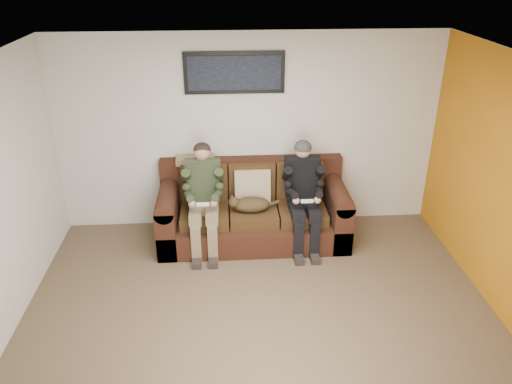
{
  "coord_description": "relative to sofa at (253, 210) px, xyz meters",
  "views": [
    {
      "loc": [
        -0.32,
        -3.96,
        3.47
      ],
      "look_at": [
        0.02,
        1.2,
        0.95
      ],
      "focal_mm": 35.0,
      "sensor_mm": 36.0,
      "label": 1
    }
  ],
  "objects": [
    {
      "name": "framed_poster",
      "position": [
        -0.2,
        0.38,
        1.73
      ],
      "size": [
        1.25,
        0.05,
        0.52
      ],
      "color": "black",
      "rests_on": "wall_back"
    },
    {
      "name": "throw_blanket",
      "position": [
        -0.73,
        0.3,
        0.62
      ],
      "size": [
        0.49,
        0.24,
        0.09
      ],
      "primitive_type": "cube",
      "color": "tan",
      "rests_on": "sofa"
    },
    {
      "name": "ceiling",
      "position": [
        -0.02,
        -1.84,
        2.23
      ],
      "size": [
        5.0,
        5.0,
        0.0
      ],
      "primitive_type": "plane",
      "rotation": [
        3.14,
        0.0,
        0.0
      ],
      "color": "silver",
      "rests_on": "ground"
    },
    {
      "name": "cat",
      "position": [
        -0.05,
        -0.23,
        0.21
      ],
      "size": [
        0.66,
        0.26,
        0.24
      ],
      "color": "#4F3C1F",
      "rests_on": "sofa"
    },
    {
      "name": "wall_back",
      "position": [
        -0.02,
        0.41,
        0.93
      ],
      "size": [
        5.0,
        0.0,
        5.0
      ],
      "primitive_type": "plane",
      "rotation": [
        1.57,
        0.0,
        0.0
      ],
      "color": "beige",
      "rests_on": "ground"
    },
    {
      "name": "person_left",
      "position": [
        -0.62,
        -0.2,
        0.39
      ],
      "size": [
        0.51,
        0.87,
        1.34
      ],
      "color": "#7C6B4D",
      "rests_on": "sofa"
    },
    {
      "name": "throw_pillow",
      "position": [
        -0.0,
        0.05,
        0.33
      ],
      "size": [
        0.46,
        0.22,
        0.46
      ],
      "primitive_type": "cube",
      "rotation": [
        -0.21,
        0.0,
        0.0
      ],
      "color": "tan",
      "rests_on": "sofa"
    },
    {
      "name": "person_right",
      "position": [
        0.62,
        -0.2,
        0.39
      ],
      "size": [
        0.51,
        0.86,
        1.35
      ],
      "color": "black",
      "rests_on": "sofa"
    },
    {
      "name": "sofa",
      "position": [
        0.0,
        0.0,
        0.0
      ],
      "size": [
        2.42,
        1.04,
        0.99
      ],
      "color": "#371B10",
      "rests_on": "ground"
    },
    {
      "name": "floor",
      "position": [
        -0.02,
        -1.84,
        -0.37
      ],
      "size": [
        5.0,
        5.0,
        0.0
      ],
      "primitive_type": "plane",
      "color": "brown",
      "rests_on": "ground"
    }
  ]
}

